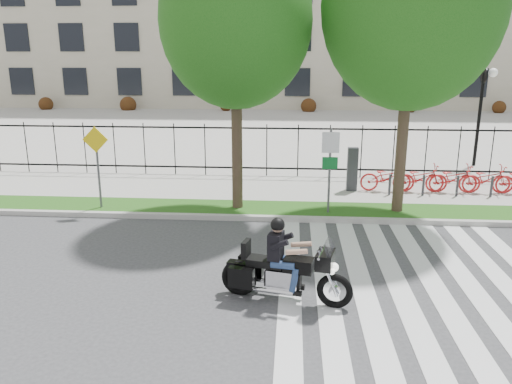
{
  "coord_description": "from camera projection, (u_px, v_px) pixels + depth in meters",
  "views": [
    {
      "loc": [
        2.2,
        -9.7,
        4.61
      ],
      "look_at": [
        1.25,
        3.0,
        1.16
      ],
      "focal_mm": 35.0,
      "sensor_mm": 36.0,
      "label": 1
    }
  ],
  "objects": [
    {
      "name": "plaza",
      "position": [
        262.0,
        125.0,
        34.75
      ],
      "size": [
        80.0,
        34.0,
        0.1
      ],
      "primitive_type": "cube",
      "color": "#9F9B95",
      "rests_on": "ground"
    },
    {
      "name": "grass_verge",
      "position": [
        221.0,
        209.0,
        15.44
      ],
      "size": [
        60.0,
        1.5,
        0.15
      ],
      "primitive_type": "cube",
      "color": "#245114",
      "rests_on": "ground"
    },
    {
      "name": "street_tree_1",
      "position": [
        236.0,
        21.0,
        13.96
      ],
      "size": [
        4.31,
        4.31,
        7.94
      ],
      "color": "#3C2C21",
      "rests_on": "grass_verge"
    },
    {
      "name": "curb",
      "position": [
        216.0,
        217.0,
        14.62
      ],
      "size": [
        60.0,
        0.2,
        0.15
      ],
      "primitive_type": "cube",
      "color": "#ABA9A1",
      "rests_on": "ground"
    },
    {
      "name": "sidewalk",
      "position": [
        231.0,
        188.0,
        17.85
      ],
      "size": [
        60.0,
        3.5,
        0.15
      ],
      "primitive_type": "cube",
      "color": "#9F9B95",
      "rests_on": "ground"
    },
    {
      "name": "ground",
      "position": [
        188.0,
        279.0,
        10.7
      ],
      "size": [
        120.0,
        120.0,
        0.0
      ],
      "primitive_type": "plane",
      "color": "#3A3A3C",
      "rests_on": "ground"
    },
    {
      "name": "crosswalk_stripes",
      "position": [
        417.0,
        287.0,
        10.35
      ],
      "size": [
        5.7,
        8.0,
        0.01
      ],
      "primitive_type": null,
      "color": "silver",
      "rests_on": "ground"
    },
    {
      "name": "bike_share_station",
      "position": [
        501.0,
        179.0,
        16.8
      ],
      "size": [
        9.99,
        0.86,
        1.5
      ],
      "color": "#2D2D33",
      "rests_on": "sidewalk"
    },
    {
      "name": "motorcycle_rider",
      "position": [
        285.0,
        268.0,
        9.61
      ],
      "size": [
        2.59,
        1.09,
        2.03
      ],
      "color": "black",
      "rests_on": "ground"
    },
    {
      "name": "lamp_post_right",
      "position": [
        482.0,
        92.0,
        20.69
      ],
      "size": [
        1.06,
        0.7,
        4.25
      ],
      "color": "black",
      "rests_on": "ground"
    },
    {
      "name": "street_tree_2",
      "position": [
        412.0,
        6.0,
        13.52
      ],
      "size": [
        4.96,
        4.96,
        8.67
      ],
      "color": "#3C2C21",
      "rests_on": "grass_verge"
    },
    {
      "name": "office_building",
      "position": [
        274.0,
        3.0,
        51.33
      ],
      "size": [
        60.0,
        21.9,
        20.15
      ],
      "color": "#B0A88E",
      "rests_on": "ground"
    },
    {
      "name": "sign_pole_regulatory",
      "position": [
        330.0,
        160.0,
        14.41
      ],
      "size": [
        0.5,
        0.09,
        2.5
      ],
      "color": "#59595B",
      "rests_on": "grass_verge"
    },
    {
      "name": "iron_fence",
      "position": [
        236.0,
        150.0,
        19.25
      ],
      "size": [
        30.0,
        0.06,
        2.0
      ],
      "primitive_type": null,
      "color": "black",
      "rests_on": "sidewalk"
    },
    {
      "name": "sign_pole_warning",
      "position": [
        97.0,
        156.0,
        14.92
      ],
      "size": [
        0.78,
        0.09,
        2.49
      ],
      "color": "#59595B",
      "rests_on": "grass_verge"
    }
  ]
}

